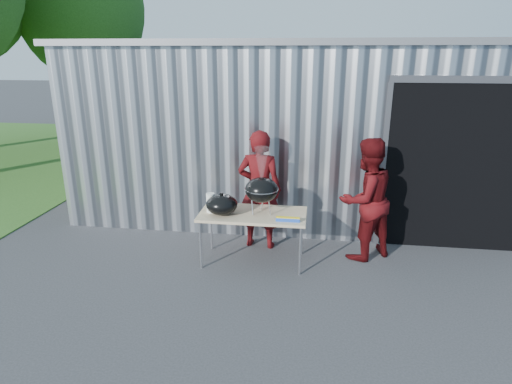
# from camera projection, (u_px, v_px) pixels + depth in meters

# --- Properties ---
(ground) EXTENTS (80.00, 80.00, 0.00)m
(ground) POSITION_uv_depth(u_px,v_px,m) (229.00, 288.00, 5.53)
(ground) COLOR #303033
(building) EXTENTS (8.20, 6.20, 3.10)m
(building) POSITION_uv_depth(u_px,v_px,m) (311.00, 119.00, 9.25)
(building) COLOR silver
(building) RESTS_ON ground
(tree_far) EXTENTS (3.93, 3.93, 6.52)m
(tree_far) POSITION_uv_depth(u_px,v_px,m) (81.00, 8.00, 13.54)
(tree_far) COLOR #442D19
(tree_far) RESTS_ON ground
(folding_table) EXTENTS (1.50, 0.75, 0.75)m
(folding_table) POSITION_uv_depth(u_px,v_px,m) (253.00, 216.00, 6.04)
(folding_table) COLOR tan
(folding_table) RESTS_ON ground
(kettle_grill) EXTENTS (0.47, 0.47, 0.95)m
(kettle_grill) POSITION_uv_depth(u_px,v_px,m) (262.00, 185.00, 5.90)
(kettle_grill) COLOR black
(kettle_grill) RESTS_ON folding_table
(grill_lid) EXTENTS (0.44, 0.44, 0.32)m
(grill_lid) POSITION_uv_depth(u_px,v_px,m) (222.00, 204.00, 5.94)
(grill_lid) COLOR black
(grill_lid) RESTS_ON folding_table
(paper_towels) EXTENTS (0.12, 0.12, 0.28)m
(paper_towels) POSITION_uv_depth(u_px,v_px,m) (211.00, 203.00, 6.01)
(paper_towels) COLOR white
(paper_towels) RESTS_ON folding_table
(white_tub) EXTENTS (0.20, 0.15, 0.10)m
(white_tub) POSITION_uv_depth(u_px,v_px,m) (217.00, 204.00, 6.25)
(white_tub) COLOR white
(white_tub) RESTS_ON folding_table
(foil_box) EXTENTS (0.32, 0.05, 0.06)m
(foil_box) POSITION_uv_depth(u_px,v_px,m) (288.00, 219.00, 5.72)
(foil_box) COLOR blue
(foil_box) RESTS_ON folding_table
(person_cook) EXTENTS (0.70, 0.50, 1.84)m
(person_cook) POSITION_uv_depth(u_px,v_px,m) (259.00, 190.00, 6.49)
(person_cook) COLOR #480A0C
(person_cook) RESTS_ON ground
(person_bystander) EXTENTS (1.10, 1.06, 1.79)m
(person_bystander) POSITION_uv_depth(u_px,v_px,m) (365.00, 200.00, 6.13)
(person_bystander) COLOR #480A0C
(person_bystander) RESTS_ON ground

